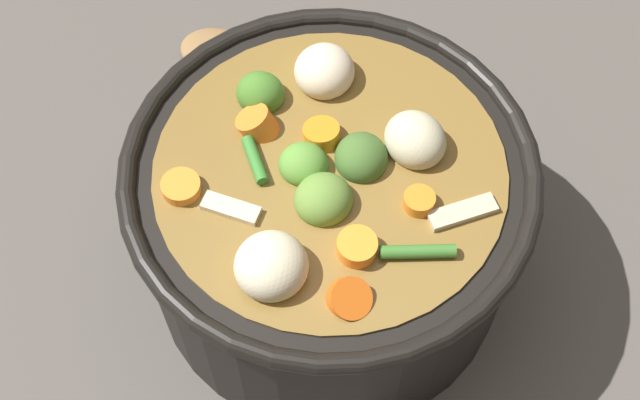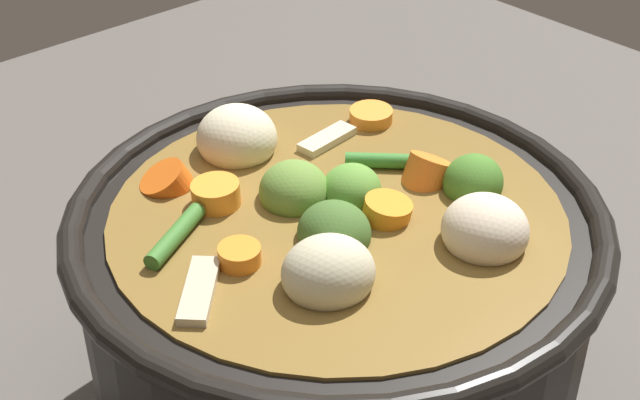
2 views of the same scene
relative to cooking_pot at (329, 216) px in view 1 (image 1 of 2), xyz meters
The scene contains 3 objects.
ground_plane 0.07m from the cooking_pot, 47.45° to the left, with size 1.10×1.10×0.00m, color #514C47.
cooking_pot is the anchor object (origin of this frame).
wooden_spoon 0.27m from the cooking_pot, 132.34° to the left, with size 0.21×0.17×0.02m.
Camera 1 is at (0.13, -0.28, 0.61)m, focal length 50.04 mm.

